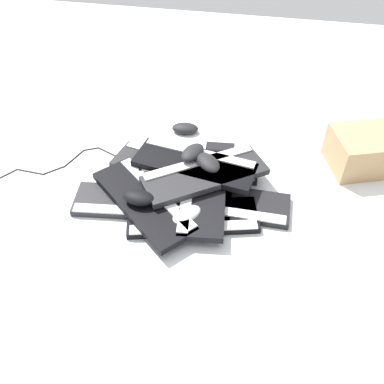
% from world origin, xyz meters
% --- Properties ---
extents(ground_plane, '(3.20, 3.20, 0.00)m').
position_xyz_m(ground_plane, '(0.00, 0.00, 0.00)').
color(ground_plane, silver).
extents(keyboard_0, '(0.44, 0.16, 0.03)m').
position_xyz_m(keyboard_0, '(0.18, -0.06, 0.01)').
color(keyboard_0, black).
rests_on(keyboard_0, ground).
extents(keyboard_1, '(0.18, 0.45, 0.03)m').
position_xyz_m(keyboard_1, '(0.12, 0.04, 0.01)').
color(keyboard_1, black).
rests_on(keyboard_1, ground).
extents(keyboard_2, '(0.46, 0.25, 0.03)m').
position_xyz_m(keyboard_2, '(-0.05, 0.08, 0.01)').
color(keyboard_2, '#232326').
rests_on(keyboard_2, ground).
extents(keyboard_3, '(0.45, 0.20, 0.03)m').
position_xyz_m(keyboard_3, '(-0.12, -0.12, 0.01)').
color(keyboard_3, '#232326').
rests_on(keyboard_3, ground).
extents(keyboard_4, '(0.46, 0.25, 0.03)m').
position_xyz_m(keyboard_4, '(0.08, -0.15, 0.01)').
color(keyboard_4, black).
rests_on(keyboard_4, ground).
extents(keyboard_5, '(0.19, 0.45, 0.03)m').
position_xyz_m(keyboard_5, '(0.10, -0.05, 0.04)').
color(keyboard_5, black).
rests_on(keyboard_5, keyboard_0).
extents(keyboard_6, '(0.45, 0.18, 0.03)m').
position_xyz_m(keyboard_6, '(0.06, 0.08, 0.04)').
color(keyboard_6, black).
rests_on(keyboard_6, keyboard_1).
extents(keyboard_7, '(0.46, 0.22, 0.03)m').
position_xyz_m(keyboard_7, '(0.05, 0.05, 0.07)').
color(keyboard_7, black).
rests_on(keyboard_7, keyboard_6).
extents(keyboard_8, '(0.45, 0.37, 0.03)m').
position_xyz_m(keyboard_8, '(0.10, 0.01, 0.07)').
color(keyboard_8, '#232326').
rests_on(keyboard_8, keyboard_5).
extents(keyboard_9, '(0.43, 0.41, 0.03)m').
position_xyz_m(keyboard_9, '(-0.09, -0.14, 0.04)').
color(keyboard_9, black).
rests_on(keyboard_9, keyboard_3).
extents(mouse_0, '(0.12, 0.08, 0.04)m').
position_xyz_m(mouse_0, '(-0.10, -0.16, 0.08)').
color(mouse_0, black).
rests_on(mouse_0, keyboard_9).
extents(mouse_1, '(0.12, 0.13, 0.04)m').
position_xyz_m(mouse_1, '(0.10, 0.03, 0.11)').
color(mouse_1, black).
rests_on(mouse_1, keyboard_8).
extents(mouse_2, '(0.12, 0.08, 0.04)m').
position_xyz_m(mouse_2, '(-0.04, 0.33, 0.02)').
color(mouse_2, black).
rests_on(mouse_2, ground).
extents(mouse_3, '(0.10, 0.13, 0.04)m').
position_xyz_m(mouse_3, '(0.04, 0.07, 0.11)').
color(mouse_3, black).
rests_on(mouse_3, keyboard_7).
extents(mouse_4, '(0.12, 0.13, 0.04)m').
position_xyz_m(mouse_4, '(0.07, -0.18, 0.05)').
color(mouse_4, '#B7B7BC').
rests_on(mouse_4, keyboard_4).
extents(cable_0, '(0.43, 0.34, 0.01)m').
position_xyz_m(cable_0, '(-0.50, 0.02, 0.00)').
color(cable_0, black).
rests_on(cable_0, ground).
extents(cardboard_box, '(0.32, 0.28, 0.14)m').
position_xyz_m(cardboard_box, '(0.68, 0.25, 0.07)').
color(cardboard_box, tan).
rests_on(cardboard_box, ground).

